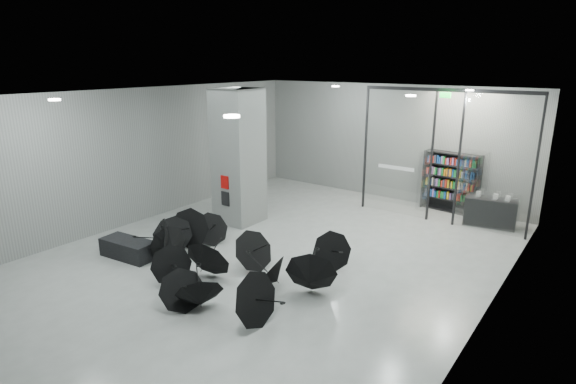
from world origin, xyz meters
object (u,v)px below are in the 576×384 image
Objects in this scene: bench at (128,249)px; umbrella_cluster at (221,263)px; column at (238,157)px; bookshelf at (451,182)px; shop_counter at (490,212)px.

umbrella_cluster is (2.60, 0.65, 0.08)m from bench.
bookshelf is (4.87, 4.75, -1.03)m from column.
column is 2.81× the size of bench.
bench is 0.74× the size of bookshelf.
bench is at bearing -115.37° from bookshelf.
bookshelf reaches higher than umbrella_cluster.
bookshelf is at bearing 51.82° from bench.
umbrella_cluster reaches higher than bench.
bench is at bearing -140.57° from shop_counter.
bench is 1.00× the size of shop_counter.
shop_counter is at bearing 42.85° from bench.
shop_counter is at bearing 32.60° from column.
umbrella_cluster is at bearing -102.33° from bookshelf.
column is 0.69× the size of umbrella_cluster.
bookshelf is at bearing 71.14° from umbrella_cluster.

